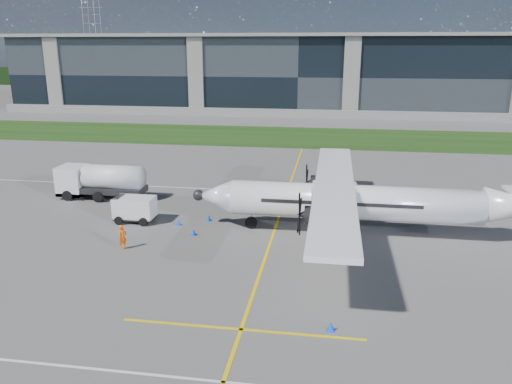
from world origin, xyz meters
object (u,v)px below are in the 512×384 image
Objects in this scene: baggage_tug at (135,209)px; ground_crew_person at (122,235)px; fuel_tanker_truck at (95,181)px; turboprop_aircraft at (368,183)px; safety_cone_portwing at (331,326)px; safety_cone_nose_stbd at (209,218)px; safety_cone_fwd at (179,222)px; pylon_west at (94,41)px; safety_cone_nose_port at (194,232)px; safety_cone_stbdwing at (328,184)px.

ground_crew_person is at bearing -76.46° from baggage_tug.
turboprop_aircraft is at bearing -13.44° from fuel_tanker_truck.
turboprop_aircraft is 14.04m from safety_cone_portwing.
turboprop_aircraft is at bearing -5.54° from safety_cone_nose_stbd.
ground_crew_person is at bearing -114.45° from safety_cone_fwd.
pylon_west is at bearing 118.85° from safety_cone_nose_stbd.
pylon_west is at bearing 56.74° from ground_crew_person.
pylon_west is 3.64× the size of fuel_tanker_truck.
safety_cone_portwing is at bearing -60.67° from pylon_west.
pylon_west reaches higher than safety_cone_portwing.
pylon_west is 161.55m from safety_cone_nose_stbd.
fuel_tanker_truck is 4.23× the size of ground_crew_person.
turboprop_aircraft reaches higher than safety_cone_fwd.
ground_crew_person reaches higher than safety_cone_fwd.
pylon_west is 164.19m from safety_cone_nose_port.
safety_cone_fwd is (3.60, -0.33, -0.74)m from baggage_tug.
safety_cone_nose_port is at bearing -34.30° from fuel_tanker_truck.
safety_cone_fwd is at bearing -62.02° from pylon_west.
baggage_tug is 5.55m from ground_crew_person.
baggage_tug is at bearing 157.93° from safety_cone_nose_port.
baggage_tug is at bearing -169.57° from safety_cone_nose_stbd.
baggage_tug is 19.52m from safety_cone_stbdwing.
safety_cone_nose_port is (-9.51, -14.83, 0.00)m from safety_cone_stbdwing.
safety_cone_nose_port is at bearing -170.65° from turboprop_aircraft.
safety_cone_fwd is (-2.04, -1.36, 0.00)m from safety_cone_nose_stbd.
baggage_tug is at bearing 174.84° from safety_cone_fwd.
pylon_west reaches higher than fuel_tanker_truck.
turboprop_aircraft reaches higher than fuel_tanker_truck.
safety_cone_nose_stbd is 2.45m from safety_cone_fwd.
safety_cone_stbdwing is at bearing 102.43° from turboprop_aircraft.
safety_cone_stbdwing is (20.74, 7.17, -1.30)m from fuel_tanker_truck.
safety_cone_fwd is at bearing 131.75° from safety_cone_portwing.
pylon_west is at bearing 116.89° from baggage_tug.
baggage_tug is 6.60× the size of safety_cone_portwing.
safety_cone_nose_port is (11.23, -7.66, -1.30)m from fuel_tanker_truck.
safety_cone_nose_port is at bearing -20.88° from ground_crew_person.
fuel_tanker_truck is 2.50× the size of baggage_tug.
baggage_tug is 6.60× the size of safety_cone_stbdwing.
ground_crew_person is 5.21m from safety_cone_nose_port.
baggage_tug is 5.79m from safety_cone_nose_port.
safety_cone_nose_port is at bearing -61.79° from pylon_west.
baggage_tug reaches higher than safety_cone_portwing.
baggage_tug is at bearing -42.95° from fuel_tanker_truck.
safety_cone_stbdwing is 1.00× the size of safety_cone_nose_port.
ground_crew_person is (-16.35, -5.27, -2.96)m from turboprop_aircraft.
safety_cone_stbdwing is at bearing 40.53° from baggage_tug.
safety_cone_stbdwing is 17.62m from safety_cone_nose_port.
pylon_west is 168.34m from turboprop_aircraft.
turboprop_aircraft reaches higher than baggage_tug.
fuel_tanker_truck is at bearing 166.56° from turboprop_aircraft.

